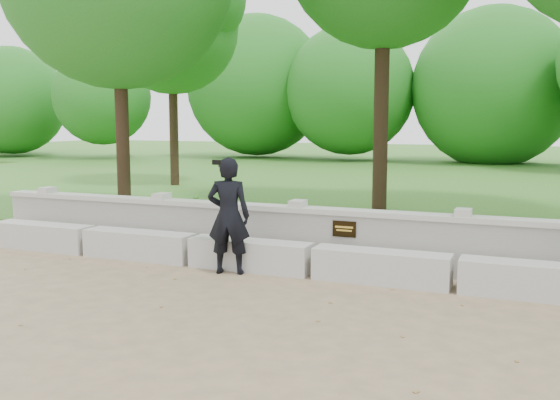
# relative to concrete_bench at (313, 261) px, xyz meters

# --- Properties ---
(ground) EXTENTS (80.00, 80.00, 0.00)m
(ground) POSITION_rel_concrete_bench_xyz_m (-0.00, -1.90, -0.22)
(ground) COLOR #967D5C
(ground) RESTS_ON ground
(lawn) EXTENTS (40.00, 22.00, 0.25)m
(lawn) POSITION_rel_concrete_bench_xyz_m (-0.00, 12.10, -0.10)
(lawn) COLOR #2D6023
(lawn) RESTS_ON ground
(concrete_bench) EXTENTS (11.90, 0.45, 0.45)m
(concrete_bench) POSITION_rel_concrete_bench_xyz_m (0.00, 0.00, 0.00)
(concrete_bench) COLOR #B4B2AA
(concrete_bench) RESTS_ON ground
(parapet_wall) EXTENTS (12.50, 0.35, 0.90)m
(parapet_wall) POSITION_rel_concrete_bench_xyz_m (0.00, 0.70, 0.24)
(parapet_wall) COLOR #A9A7A0
(parapet_wall) RESTS_ON ground
(man_main) EXTENTS (0.71, 0.65, 1.72)m
(man_main) POSITION_rel_concrete_bench_xyz_m (-1.20, -0.31, 0.63)
(man_main) COLOR black
(man_main) RESTS_ON ground
(tree_far_left) EXTENTS (4.07, 4.07, 7.15)m
(tree_far_left) POSITION_rel_concrete_bench_xyz_m (-7.41, 8.20, 5.12)
(tree_far_left) COLOR #382619
(tree_far_left) RESTS_ON lawn
(shrub_a) EXTENTS (0.37, 0.36, 0.59)m
(shrub_a) POSITION_rel_concrete_bench_xyz_m (-1.33, 1.46, 0.32)
(shrub_a) COLOR #3E7A29
(shrub_a) RESTS_ON lawn
(shrub_b) EXTENTS (0.32, 0.36, 0.54)m
(shrub_b) POSITION_rel_concrete_bench_xyz_m (-1.00, 1.40, 0.30)
(shrub_b) COLOR #3E7A29
(shrub_b) RESTS_ON lawn
(shrub_d) EXTENTS (0.47, 0.48, 0.64)m
(shrub_d) POSITION_rel_concrete_bench_xyz_m (-2.94, 1.78, 0.34)
(shrub_d) COLOR #3E7A29
(shrub_d) RESTS_ON lawn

